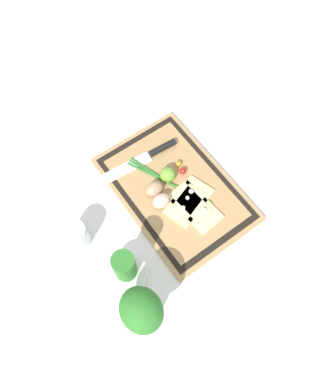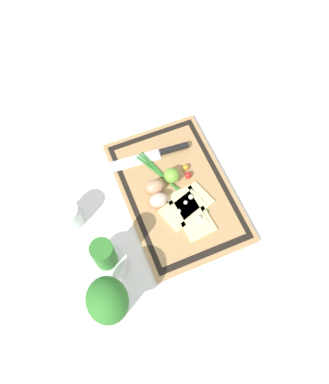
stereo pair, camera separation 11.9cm
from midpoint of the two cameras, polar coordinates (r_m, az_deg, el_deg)
ground_plane at (r=1.23m, az=-1.15°, el=0.08°), size 6.00×6.00×0.00m
cutting_board at (r=1.22m, az=-1.15°, el=0.24°), size 0.51×0.34×0.02m
pizza_slice_near at (r=1.18m, az=1.70°, el=-2.45°), size 0.18×0.11×0.02m
pizza_slice_far at (r=1.18m, az=0.83°, el=-1.78°), size 0.14×0.18×0.02m
knife at (r=1.26m, az=-5.19°, el=5.26°), size 0.06×0.32×0.02m
egg_brown at (r=1.19m, az=-4.45°, el=0.18°), size 0.05×0.06×0.05m
egg_pink at (r=1.17m, az=-3.41°, el=-1.68°), size 0.05×0.06×0.05m
lime at (r=1.20m, az=-2.50°, el=2.29°), size 0.05×0.05×0.05m
cherry_tomato_red at (r=1.23m, az=0.06°, el=2.96°), size 0.02×0.02×0.02m
cherry_tomato_yellow at (r=1.24m, az=-0.56°, el=4.06°), size 0.02×0.02×0.02m
scallion_bunch at (r=1.22m, az=-2.14°, el=1.16°), size 0.29×0.14×0.01m
herb_pot at (r=1.09m, az=-8.99°, el=-12.17°), size 0.11×0.11×0.18m
sauce_jar at (r=1.17m, az=-16.07°, el=-6.83°), size 0.07×0.07×0.09m
herb_glass at (r=1.01m, az=-7.00°, el=-18.03°), size 0.12×0.11×0.19m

